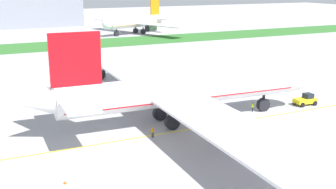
% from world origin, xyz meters
% --- Properties ---
extents(ground_plane, '(600.00, 600.00, 0.00)m').
position_xyz_m(ground_plane, '(0.00, 0.00, 0.00)').
color(ground_plane, '#9E9EA3').
rests_on(ground_plane, ground).
extents(apron_taxi_line, '(280.00, 0.36, 0.01)m').
position_xyz_m(apron_taxi_line, '(0.00, -2.96, 0.00)').
color(apron_taxi_line, yellow).
rests_on(apron_taxi_line, ground).
extents(grass_median_strip, '(320.00, 24.00, 0.10)m').
position_xyz_m(grass_median_strip, '(0.00, 97.44, 0.05)').
color(grass_median_strip, '#2D6628').
rests_on(grass_median_strip, ground).
extents(airliner_foreground, '(50.34, 80.31, 15.77)m').
position_xyz_m(airliner_foreground, '(-4.61, 0.73, 5.36)').
color(airliner_foreground, white).
rests_on(airliner_foreground, ground).
extents(pushback_tug, '(6.08, 2.62, 2.19)m').
position_xyz_m(pushback_tug, '(21.67, -0.23, 1.00)').
color(pushback_tug, yellow).
rests_on(pushback_tug, ground).
extents(ground_crew_wingwalker_port, '(0.58, 0.34, 1.69)m').
position_xyz_m(ground_crew_wingwalker_port, '(-11.60, -3.90, 1.02)').
color(ground_crew_wingwalker_port, black).
rests_on(ground_crew_wingwalker_port, ground).
extents(ground_crew_marshaller_front, '(0.54, 0.46, 1.75)m').
position_xyz_m(ground_crew_marshaller_front, '(9.99, 0.53, 1.06)').
color(ground_crew_marshaller_front, black).
rests_on(ground_crew_marshaller_front, ground).
extents(traffic_cone_near_nose, '(0.36, 0.36, 0.58)m').
position_xyz_m(traffic_cone_near_nose, '(-26.90, -13.42, 0.28)').
color(traffic_cone_near_nose, '#F2590C').
rests_on(traffic_cone_near_nose, ground).
extents(service_truck_fuel_bowser, '(6.31, 2.99, 2.87)m').
position_xyz_m(service_truck_fuel_bowser, '(-8.83, 38.63, 1.54)').
color(service_truck_fuel_bowser, black).
rests_on(service_truck_fuel_bowser, ground).
extents(parked_airliner_far_right, '(35.14, 54.24, 15.38)m').
position_xyz_m(parked_airliner_far_right, '(34.12, 118.11, 5.20)').
color(parked_airliner_far_right, white).
rests_on(parked_airliner_far_right, ground).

